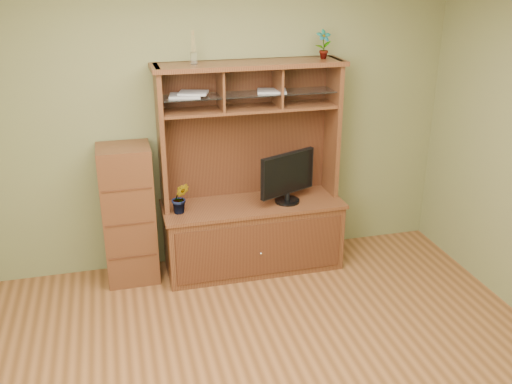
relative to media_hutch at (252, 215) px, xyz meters
name	(u,v)px	position (x,y,z in m)	size (l,w,h in m)	color
room	(270,208)	(-0.33, -1.73, 0.83)	(4.54, 4.04, 2.74)	brown
media_hutch	(252,215)	(0.00, 0.00, 0.00)	(1.66, 0.61, 1.90)	#402012
monitor	(288,177)	(0.31, -0.08, 0.37)	(0.56, 0.28, 0.47)	black
orchid_plant	(180,198)	(-0.66, -0.08, 0.27)	(0.15, 0.12, 0.28)	#30571D
top_plant	(324,44)	(0.66, 0.08, 1.50)	(0.13, 0.09, 0.25)	#325D20
reed_diffuser	(193,51)	(-0.47, 0.08, 1.49)	(0.06, 0.06, 0.28)	silver
magazines	(216,93)	(-0.29, 0.08, 1.13)	(1.05, 0.25, 0.04)	#AFAFB4
side_cabinet	(129,215)	(-1.10, 0.05, 0.10)	(0.45, 0.41, 1.25)	#402012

